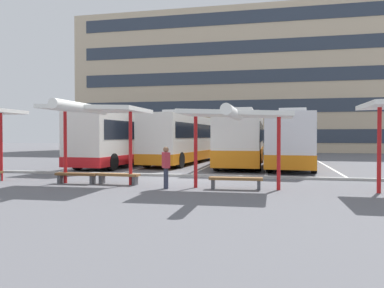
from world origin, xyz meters
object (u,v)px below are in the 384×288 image
coach_bus_0 (129,139)px  coach_bus_2 (242,140)px  waiting_shelter_2 (236,116)px  bench_3 (118,176)px  bench_2 (76,176)px  coach_bus_1 (184,139)px  waiting_shelter_1 (94,111)px  waiting_passenger_0 (166,165)px  coach_bus_3 (294,141)px  bench_4 (236,180)px

coach_bus_0 → coach_bus_2: size_ratio=1.22×
coach_bus_0 → waiting_shelter_2: (8.40, -10.80, 0.93)m
bench_3 → bench_2: bearing=-175.6°
bench_3 → waiting_shelter_2: bearing=-6.3°
bench_3 → coach_bus_1: bearing=90.6°
bench_2 → coach_bus_0: bearing=99.5°
waiting_shelter_1 → bench_3: 2.84m
waiting_shelter_1 → waiting_passenger_0: (3.17, -0.49, -2.11)m
bench_2 → coach_bus_3: bearing=48.7°
bench_2 → waiting_shelter_2: bearing=-3.4°
waiting_shelter_1 → coach_bus_1: bearing=86.5°
coach_bus_1 → coach_bus_0: bearing=-148.2°
coach_bus_0 → bench_2: (1.74, -10.40, -1.47)m
coach_bus_2 → coach_bus_3: 3.31m
coach_bus_2 → coach_bus_3: size_ratio=0.94×
coach_bus_2 → coach_bus_3: coach_bus_2 is taller
bench_2 → bench_4: same height
coach_bus_1 → waiting_shelter_2: coach_bus_1 is taller
coach_bus_3 → waiting_shelter_1: 13.67m
coach_bus_0 → bench_2: size_ratio=7.10×
bench_3 → bench_4: (4.85, -0.43, 0.00)m
waiting_shelter_2 → waiting_passenger_0: 3.18m
waiting_shelter_2 → waiting_passenger_0: size_ratio=2.79×
bench_3 → coach_bus_2: bearing=68.6°
coach_bus_0 → coach_bus_3: 11.01m
coach_bus_1 → waiting_shelter_1: coach_bus_1 is taller
coach_bus_3 → bench_3: 12.88m
waiting_shelter_2 → coach_bus_1: bearing=111.1°
coach_bus_3 → waiting_passenger_0: 12.40m
coach_bus_0 → coach_bus_2: 7.70m
coach_bus_1 → coach_bus_2: size_ratio=1.15×
bench_2 → coach_bus_2: bearing=61.0°
waiting_shelter_1 → waiting_shelter_2: 5.77m
coach_bus_0 → coach_bus_2: coach_bus_0 is taller
bench_3 → waiting_passenger_0: size_ratio=1.16×
coach_bus_1 → bench_2: size_ratio=6.71×
coach_bus_1 → bench_4: bearing=-68.7°
coach_bus_0 → waiting_shelter_2: 13.71m
coach_bus_3 → waiting_shelter_2: size_ratio=2.47×
waiting_passenger_0 → bench_3: bearing=160.3°
coach_bus_3 → waiting_passenger_0: bearing=-114.8°
waiting_shelter_1 → bench_3: size_ratio=2.54×
waiting_shelter_1 → coach_bus_2: bearing=65.2°
bench_2 → bench_3: 1.81m
bench_3 → waiting_shelter_2: size_ratio=0.41×
coach_bus_3 → waiting_shelter_1: (-8.36, -10.74, 1.34)m
coach_bus_1 → coach_bus_2: (4.28, -1.77, -0.06)m
coach_bus_0 → coach_bus_1: size_ratio=1.06×
coach_bus_0 → bench_4: coach_bus_0 is taller
waiting_shelter_1 → bench_3: (0.90, 0.32, -2.67)m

